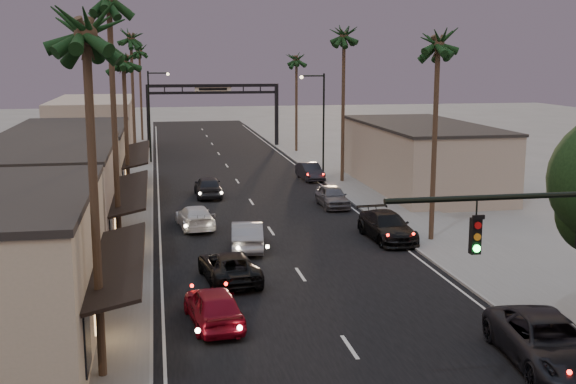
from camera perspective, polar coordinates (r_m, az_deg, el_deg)
name	(u,v)px	position (r m, az deg, el deg)	size (l,w,h in m)	color
ground	(246,194)	(55.14, -3.33, -0.19)	(200.00, 200.00, 0.00)	slate
road	(239,183)	(60.03, -3.92, 0.69)	(14.00, 120.00, 0.02)	black
sidewalk_left	(125,173)	(66.62, -12.76, 1.49)	(5.00, 92.00, 0.12)	slate
sidewalk_right	(330,167)	(68.49, 3.33, 1.98)	(5.00, 92.00, 0.12)	slate
storefront_mid	(38,200)	(40.97, -19.17, -0.63)	(8.00, 14.00, 5.50)	gray
storefront_far	(71,163)	(56.67, -16.78, 2.23)	(8.00, 16.00, 5.00)	tan
storefront_dist	(95,127)	(79.36, -15.03, 4.96)	(8.00, 20.00, 6.00)	gray
building_right	(421,157)	(58.12, 10.49, 2.70)	(8.00, 18.00, 5.00)	gray
arch	(213,99)	(84.16, -5.93, 7.30)	(15.20, 0.40, 7.27)	black
streetlight_right	(320,118)	(60.51, 2.57, 5.87)	(2.13, 0.30, 9.00)	black
streetlight_left	(152,109)	(71.94, -10.69, 6.45)	(2.13, 0.30, 9.00)	black
palm_la	(85,19)	(22.87, -15.75, 13.04)	(3.20, 3.20, 13.20)	#38281C
palm_lc	(123,55)	(49.80, -12.90, 10.52)	(3.20, 3.20, 12.20)	#38281C
palm_ld	(131,34)	(68.82, -12.33, 12.12)	(3.20, 3.20, 14.20)	#38281C
palm_ra	(439,36)	(40.74, 11.81, 11.97)	(3.20, 3.20, 13.20)	#38281C
palm_rb	(344,31)	(59.77, 4.46, 12.59)	(3.20, 3.20, 14.20)	#38281C
palm_rc	(296,56)	(79.24, 0.67, 10.72)	(3.20, 3.20, 12.20)	#38281C
palm_far	(139,48)	(91.78, -11.68, 11.10)	(3.20, 3.20, 13.20)	#38281C
oncoming_red	(214,306)	(28.61, -5.90, -8.93)	(1.84, 4.58, 1.56)	maroon
oncoming_pickup	(229,266)	(33.94, -4.70, -5.88)	(2.34, 5.07, 1.41)	black
oncoming_silver	(247,235)	(39.36, -3.25, -3.42)	(1.66, 4.76, 1.57)	gray
oncoming_white	(195,217)	(44.51, -7.35, -1.97)	(1.94, 4.78, 1.39)	silver
oncoming_dgrey	(208,186)	(54.27, -6.33, 0.45)	(1.89, 4.70, 1.60)	black
curbside_near	(549,342)	(26.41, 19.89, -11.10)	(2.77, 6.02, 1.67)	black
curbside_black	(387,226)	(41.67, 7.82, -2.71)	(2.21, 5.44, 1.58)	black
curbside_grey	(332,196)	(50.42, 3.52, -0.35)	(1.78, 4.41, 1.50)	#4E4E53
curbside_far	(310,172)	(61.51, 1.75, 1.63)	(1.52, 4.35, 1.43)	black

